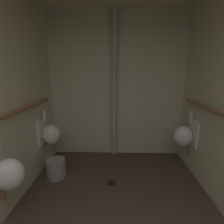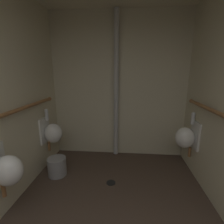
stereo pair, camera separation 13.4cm
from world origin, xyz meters
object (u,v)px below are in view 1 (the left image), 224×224
Objects in this scene: urinal_right_mid at (185,136)px; waste_bin at (56,168)px; urinal_left_far at (50,134)px; urinal_left_mid at (7,173)px; floor_drain at (112,183)px; standpipe_back_wall at (114,88)px.

urinal_right_mid reaches higher than waste_bin.
urinal_left_mid is at bearing -90.00° from urinal_left_far.
urinal_left_mid reaches higher than waste_bin.
floor_drain is at bearing -21.14° from urinal_left_far.
urinal_left_far is at bearing 90.00° from urinal_left_mid.
standpipe_back_wall reaches higher than floor_drain.
urinal_left_mid is 2.50m from urinal_right_mid.
waste_bin is (-2.07, -0.26, -0.48)m from urinal_right_mid.
urinal_right_mid is 0.28× the size of standpipe_back_wall.
urinal_left_far is 1.00× the size of urinal_right_mid.
standpipe_back_wall is 18.97× the size of floor_drain.
standpipe_back_wall reaches higher than urinal_left_far.
urinal_left_far reaches higher than floor_drain.
standpipe_back_wall reaches higher than waste_bin.
floor_drain is (1.06, -0.41, -0.62)m from urinal_left_far.
urinal_right_mid is at bearing 18.50° from floor_drain.
urinal_left_far is at bearing 158.86° from floor_drain.
standpipe_back_wall is at bearing 56.21° from urinal_left_mid.
urinal_right_mid is 5.39× the size of floor_drain.
urinal_left_far is 5.39× the size of floor_drain.
urinal_left_far is 2.57× the size of waste_bin.
standpipe_back_wall reaches higher than urinal_left_mid.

